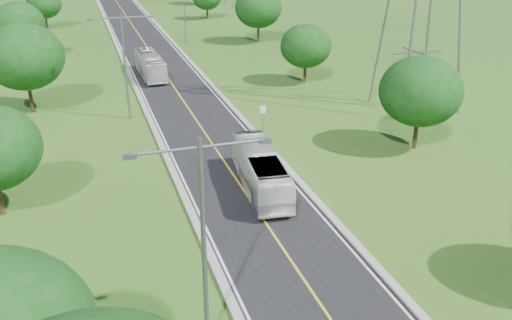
{
  "coord_description": "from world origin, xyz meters",
  "views": [
    {
      "loc": [
        -10.16,
        -8.41,
        17.88
      ],
      "look_at": [
        0.41,
        24.88,
        3.0
      ],
      "focal_mm": 40.0,
      "sensor_mm": 36.0,
      "label": 1
    }
  ],
  "objects": [
    {
      "name": "streetlight_far_right",
      "position": [
        6.0,
        78.0,
        5.94
      ],
      "size": [
        5.9,
        0.25,
        10.0
      ],
      "color": "slate",
      "rests_on": "ground"
    },
    {
      "name": "tree_rd",
      "position": [
        17.0,
        76.0,
        5.27
      ],
      "size": [
        7.14,
        7.14,
        8.3
      ],
      "color": "black",
      "rests_on": "ground"
    },
    {
      "name": "curb_left",
      "position": [
        -4.25,
        66.0,
        0.11
      ],
      "size": [
        0.5,
        150.0,
        0.22
      ],
      "primitive_type": "cube",
      "color": "gray",
      "rests_on": "ground"
    },
    {
      "name": "speed_limit_sign",
      "position": [
        5.2,
        37.98,
        1.6
      ],
      "size": [
        0.55,
        0.09,
        2.4
      ],
      "color": "slate",
      "rests_on": "ground"
    },
    {
      "name": "tree_ld",
      "position": [
        -17.0,
        74.0,
        4.95
      ],
      "size": [
        6.72,
        6.72,
        7.82
      ],
      "color": "black",
      "rests_on": "ground"
    },
    {
      "name": "streetlight_near_left",
      "position": [
        -6.0,
        12.0,
        5.94
      ],
      "size": [
        5.9,
        0.25,
        10.0
      ],
      "color": "slate",
      "rests_on": "ground"
    },
    {
      "name": "tree_le",
      "position": [
        -14.5,
        98.0,
        4.33
      ],
      "size": [
        5.88,
        5.88,
        6.84
      ],
      "color": "black",
      "rests_on": "ground"
    },
    {
      "name": "bus_outbound",
      "position": [
        1.24,
        26.4,
        1.5
      ],
      "size": [
        3.51,
        10.51,
        2.87
      ],
      "primitive_type": "imported",
      "rotation": [
        0.0,
        0.0,
        3.03
      ],
      "color": "silver",
      "rests_on": "road"
    },
    {
      "name": "road",
      "position": [
        0.0,
        66.0,
        0.03
      ],
      "size": [
        8.0,
        150.0,
        0.06
      ],
      "primitive_type": "cube",
      "color": "black",
      "rests_on": "ground"
    },
    {
      "name": "tree_lc",
      "position": [
        -15.0,
        50.0,
        5.58
      ],
      "size": [
        7.56,
        7.56,
        8.79
      ],
      "color": "black",
      "rests_on": "ground"
    },
    {
      "name": "tree_rc",
      "position": [
        15.0,
        52.0,
        4.33
      ],
      "size": [
        5.88,
        5.88,
        6.84
      ],
      "color": "black",
      "rests_on": "ground"
    },
    {
      "name": "tree_rb",
      "position": [
        16.0,
        30.0,
        4.95
      ],
      "size": [
        6.72,
        6.72,
        7.82
      ],
      "color": "black",
      "rests_on": "ground"
    },
    {
      "name": "curb_right",
      "position": [
        4.25,
        66.0,
        0.11
      ],
      "size": [
        0.5,
        150.0,
        0.22
      ],
      "primitive_type": "cube",
      "color": "gray",
      "rests_on": "ground"
    },
    {
      "name": "bus_inbound",
      "position": [
        -1.86,
        60.07,
        1.48
      ],
      "size": [
        2.68,
        10.23,
        2.83
      ],
      "primitive_type": "imported",
      "rotation": [
        0.0,
        0.0,
        0.03
      ],
      "color": "silver",
      "rests_on": "road"
    },
    {
      "name": "streetlight_mid_left",
      "position": [
        -6.0,
        45.0,
        5.94
      ],
      "size": [
        5.9,
        0.25,
        10.0
      ],
      "color": "slate",
      "rests_on": "ground"
    },
    {
      "name": "ground",
      "position": [
        0.0,
        60.0,
        0.0
      ],
      "size": [
        260.0,
        260.0,
        0.0
      ],
      "primitive_type": "plane",
      "color": "#215517",
      "rests_on": "ground"
    }
  ]
}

